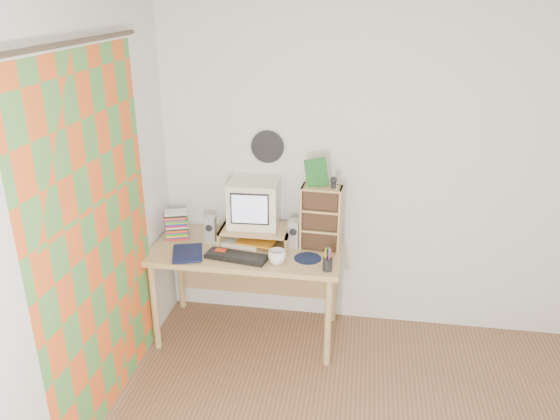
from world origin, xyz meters
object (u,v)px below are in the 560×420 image
(desk, at_px, (249,260))
(dvd_stack, at_px, (176,223))
(keyboard, at_px, (236,257))
(diary, at_px, (173,253))
(mug, at_px, (277,257))
(crt_monitor, at_px, (253,204))
(cd_rack, at_px, (321,218))

(desk, xyz_separation_m, dvd_stack, (-0.57, 0.03, 0.25))
(keyboard, relative_size, diary, 1.72)
(mug, bearing_deg, dvd_stack, 160.01)
(crt_monitor, xyz_separation_m, diary, (-0.52, -0.37, -0.27))
(desk, relative_size, dvd_stack, 5.81)
(diary, bearing_deg, mug, -16.45)
(dvd_stack, bearing_deg, mug, -38.86)
(desk, xyz_separation_m, crt_monitor, (0.03, 0.09, 0.43))
(crt_monitor, distance_m, keyboard, 0.44)
(crt_monitor, bearing_deg, cd_rack, -10.44)
(cd_rack, xyz_separation_m, diary, (-1.04, -0.30, -0.21))
(cd_rack, relative_size, mug, 3.86)
(keyboard, distance_m, diary, 0.46)
(cd_rack, bearing_deg, keyboard, -151.15)
(crt_monitor, relative_size, keyboard, 0.82)
(crt_monitor, relative_size, dvd_stack, 1.50)
(desk, height_order, crt_monitor, crt_monitor)
(crt_monitor, relative_size, diary, 1.41)
(mug, bearing_deg, diary, -179.58)
(diary, bearing_deg, desk, 12.61)
(keyboard, height_order, dvd_stack, dvd_stack)
(dvd_stack, bearing_deg, diary, -95.48)
(mug, bearing_deg, cd_rack, 46.56)
(keyboard, bearing_deg, crt_monitor, 89.76)
(crt_monitor, distance_m, diary, 0.69)
(mug, relative_size, diary, 0.48)
(cd_rack, relative_size, diary, 1.87)
(diary, bearing_deg, crt_monitor, 18.27)
(desk, relative_size, keyboard, 3.16)
(keyboard, height_order, diary, diary)
(dvd_stack, xyz_separation_m, cd_rack, (1.11, -0.01, 0.12))
(cd_rack, height_order, diary, cd_rack)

